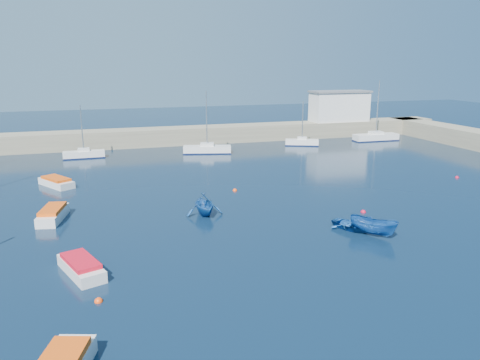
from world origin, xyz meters
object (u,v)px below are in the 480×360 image
object	(u,v)px
motorboat_1	(53,214)
sailboat_5	(84,154)
motorboat_2	(56,182)
dinghy_center	(352,225)
sailboat_6	(207,149)
motorboat_0	(81,267)
harbor_office	(339,107)
sailboat_7	(302,142)
sailboat_8	(376,137)
dinghy_left	(204,204)
dinghy_right	(373,226)

from	to	relation	value
motorboat_1	sailboat_5	bearing A→B (deg)	96.94
sailboat_5	motorboat_1	world-z (taller)	sailboat_5
motorboat_2	dinghy_center	world-z (taller)	motorboat_2
sailboat_6	motorboat_0	world-z (taller)	sailboat_6
sailboat_5	harbor_office	bearing A→B (deg)	-80.56
harbor_office	motorboat_0	world-z (taller)	harbor_office
sailboat_7	sailboat_8	distance (m)	13.78
dinghy_left	motorboat_2	bearing A→B (deg)	131.59
dinghy_left	sailboat_8	bearing A→B (deg)	38.69
harbor_office	dinghy_left	bearing A→B (deg)	-132.24
sailboat_6	harbor_office	bearing A→B (deg)	-56.21
dinghy_right	harbor_office	bearing A→B (deg)	28.04
harbor_office	dinghy_right	distance (m)	50.43
sailboat_6	dinghy_center	distance (m)	34.43
sailboat_8	motorboat_1	world-z (taller)	sailboat_8
motorboat_0	motorboat_2	xyz separation A→B (m)	(-2.75, 22.92, -0.01)
motorboat_1	motorboat_0	bearing A→B (deg)	-66.55
dinghy_left	motorboat_1	bearing A→B (deg)	168.36
motorboat_0	dinghy_center	world-z (taller)	motorboat_0
sailboat_5	dinghy_left	size ratio (longest dim) A/B	2.00
sailboat_8	dinghy_center	size ratio (longest dim) A/B	2.97
sailboat_7	dinghy_right	xyz separation A→B (m)	(-11.68, -37.69, 0.18)
sailboat_8	motorboat_2	size ratio (longest dim) A/B	2.03
sailboat_8	dinghy_right	bearing A→B (deg)	147.57
sailboat_5	motorboat_0	size ratio (longest dim) A/B	1.53
motorboat_2	sailboat_6	bearing A→B (deg)	2.64
harbor_office	dinghy_left	world-z (taller)	harbor_office
harbor_office	dinghy_left	xyz separation A→B (m)	(-33.05, -36.39, -4.16)
sailboat_5	motorboat_1	bearing A→B (deg)	174.51
motorboat_0	motorboat_2	size ratio (longest dim) A/B	0.97
sailboat_8	dinghy_right	world-z (taller)	sailboat_8
harbor_office	sailboat_6	distance (m)	28.08
sailboat_8	motorboat_1	bearing A→B (deg)	120.44
sailboat_7	motorboat_2	world-z (taller)	sailboat_7
sailboat_6	sailboat_7	distance (m)	15.79
motorboat_0	dinghy_right	xyz separation A→B (m)	(20.75, 0.27, 0.26)
sailboat_8	motorboat_2	world-z (taller)	sailboat_8
dinghy_center	sailboat_6	bearing A→B (deg)	68.48
sailboat_6	sailboat_5	bearing A→B (deg)	99.06
harbor_office	motorboat_2	bearing A→B (deg)	-153.80
sailboat_7	motorboat_1	size ratio (longest dim) A/B	1.47
sailboat_5	dinghy_center	world-z (taller)	sailboat_5
harbor_office	sailboat_6	size ratio (longest dim) A/B	1.13
dinghy_center	dinghy_left	size ratio (longest dim) A/B	0.93
sailboat_8	dinghy_left	bearing A→B (deg)	130.33
dinghy_right	sailboat_8	bearing A→B (deg)	20.62
motorboat_2	dinghy_left	world-z (taller)	dinghy_left
dinghy_right	motorboat_0	bearing A→B (deg)	144.95
sailboat_5	motorboat_1	size ratio (longest dim) A/B	1.54
sailboat_6	sailboat_8	distance (m)	29.55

